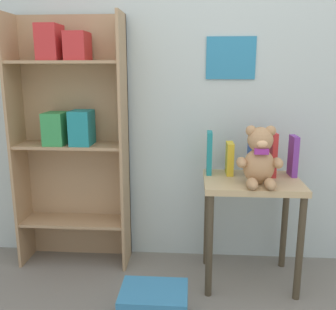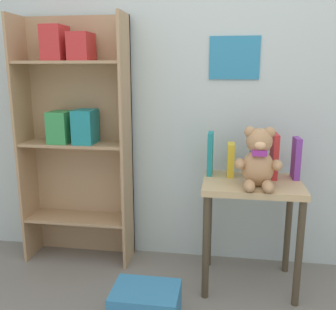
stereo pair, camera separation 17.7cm
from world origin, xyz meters
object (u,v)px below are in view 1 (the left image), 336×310
book_standing_red (272,154)px  book_standing_purple (293,156)px  storage_bin (154,308)px  bookshelf_side (71,129)px  teddy_bear (260,158)px  book_standing_teal (209,153)px  book_standing_yellow (230,158)px  display_table (251,199)px  book_standing_blue (251,155)px

book_standing_red → book_standing_purple: (0.13, 0.00, -0.01)m
book_standing_red → storage_bin: size_ratio=0.78×
bookshelf_side → teddy_bear: 1.19m
book_standing_teal → book_standing_yellow: 0.13m
display_table → storage_bin: size_ratio=1.92×
teddy_bear → storage_bin: 0.96m
book_standing_teal → storage_bin: bearing=-115.0°
bookshelf_side → display_table: size_ratio=2.48×
book_standing_teal → book_standing_blue: (0.25, -0.01, -0.01)m
teddy_bear → book_standing_yellow: size_ratio=1.68×
book_standing_yellow → book_standing_blue: size_ratio=0.82×
bookshelf_side → book_standing_purple: size_ratio=6.58×
display_table → storage_bin: bearing=-138.8°
book_standing_yellow → book_standing_blue: 0.13m
book_standing_teal → storage_bin: book_standing_teal is taller
bookshelf_side → book_standing_blue: 1.14m
bookshelf_side → book_standing_yellow: 1.02m
book_standing_blue → display_table: bearing=-87.2°
display_table → teddy_bear: size_ratio=1.96×
book_standing_purple → book_standing_red: bearing=177.4°
book_standing_blue → book_standing_yellow: bearing=-179.6°
display_table → book_standing_teal: (-0.25, 0.12, 0.25)m
book_standing_red → teddy_bear: bearing=-121.0°
bookshelf_side → book_standing_red: bearing=-4.4°
storage_bin → teddy_bear: bearing=33.9°
book_standing_red → storage_bin: book_standing_red is taller
book_standing_purple → bookshelf_side: bearing=173.3°
display_table → book_standing_yellow: size_ratio=3.30×
bookshelf_side → book_standing_red: (1.25, -0.10, -0.13)m
book_standing_yellow → storage_bin: 0.96m
bookshelf_side → book_standing_teal: (0.88, -0.08, -0.13)m
book_standing_purple → storage_bin: (-0.78, -0.57, -0.67)m
display_table → book_standing_purple: (0.25, 0.10, 0.24)m
book_standing_yellow → book_standing_red: 0.25m
teddy_bear → book_standing_purple: bearing=40.0°
book_standing_yellow → book_standing_red: size_ratio=0.75×
bookshelf_side → teddy_bear: bearing=-14.3°
teddy_bear → book_standing_red: bearing=61.2°
bookshelf_side → storage_bin: bookshelf_side is taller
display_table → book_standing_teal: size_ratio=2.50×
book_standing_teal → storage_bin: size_ratio=0.77×
book_standing_red → book_standing_blue: bearing=176.1°
book_standing_blue → book_standing_red: book_standing_red is taller
teddy_bear → storage_bin: bearing=-146.1°
book_standing_teal → book_standing_purple: 0.50m
display_table → bookshelf_side: bearing=170.1°
display_table → teddy_bear: bearing=-79.3°
bookshelf_side → book_standing_teal: bookshelf_side is taller
bookshelf_side → storage_bin: (0.60, -0.66, -0.81)m
book_standing_yellow → book_standing_purple: (0.38, -0.01, 0.02)m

